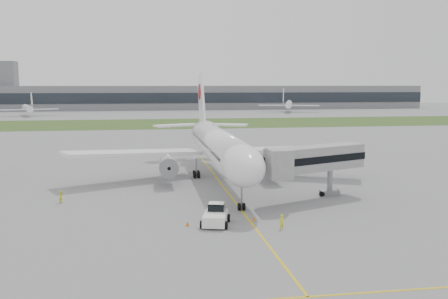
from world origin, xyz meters
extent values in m
plane|color=gray|center=(0.00, 0.00, 0.00)|extent=(600.00, 600.00, 0.00)
cube|color=#304C1C|center=(0.00, 120.00, 0.01)|extent=(600.00, 50.00, 0.02)
cube|color=gray|center=(0.00, 230.00, 7.00)|extent=(320.00, 22.00, 14.00)
cube|color=#21262F|center=(0.00, 219.00, 7.00)|extent=(320.00, 0.60, 6.00)
cylinder|color=white|center=(0.00, 4.00, 5.60)|extent=(5.00, 38.00, 5.00)
ellipsoid|color=white|center=(0.00, -15.50, 5.60)|extent=(5.00, 11.00, 5.00)
cube|color=black|center=(0.00, -16.50, 6.50)|extent=(3.20, 1.54, 1.14)
cone|color=white|center=(0.00, 26.00, 6.40)|extent=(5.00, 10.53, 6.16)
cube|color=white|center=(-13.00, 6.00, 4.40)|extent=(22.13, 13.52, 1.70)
cube|color=white|center=(13.00, 6.00, 4.40)|extent=(22.13, 13.52, 1.70)
cylinder|color=gray|center=(-8.00, 1.50, 3.00)|extent=(2.70, 5.20, 2.70)
cylinder|color=gray|center=(8.00, 1.50, 3.00)|extent=(2.70, 5.20, 2.70)
cube|color=white|center=(0.00, 27.50, 11.50)|extent=(0.45, 10.90, 12.76)
cylinder|color=#AB090B|center=(0.00, 28.50, 13.50)|extent=(0.60, 3.20, 3.20)
cube|color=white|center=(-5.00, 28.50, 6.80)|extent=(9.54, 6.34, 0.35)
cube|color=white|center=(5.00, 28.50, 6.80)|extent=(9.54, 6.34, 0.35)
cylinder|color=gray|center=(0.00, -15.00, 1.55)|extent=(0.24, 0.24, 3.10)
cylinder|color=black|center=(-3.20, 7.00, 0.55)|extent=(1.40, 1.10, 1.10)
cylinder|color=black|center=(3.20, 7.00, 0.55)|extent=(1.40, 1.10, 1.10)
cube|color=white|center=(-4.00, -20.77, 0.76)|extent=(3.36, 4.73, 1.14)
cube|color=white|center=(-3.72, -19.67, 1.71)|extent=(2.03, 1.90, 0.95)
cube|color=black|center=(-3.72, -19.67, 1.76)|extent=(2.09, 1.95, 0.81)
cylinder|color=black|center=(-4.89, -19.07, 0.43)|extent=(0.53, 0.91, 0.86)
cylinder|color=black|center=(-2.40, -19.71, 0.43)|extent=(0.53, 0.91, 0.86)
cylinder|color=black|center=(-5.60, -21.84, 0.43)|extent=(0.53, 0.91, 0.86)
cylinder|color=black|center=(-3.11, -22.47, 0.43)|extent=(0.53, 0.91, 0.86)
cube|color=#A7A7A9|center=(10.74, -10.65, 5.47)|extent=(14.82, 8.58, 3.16)
cube|color=black|center=(10.74, -10.65, 5.47)|extent=(15.05, 8.76, 0.95)
cube|color=#A7A7A9|center=(4.83, -14.25, 5.47)|extent=(2.74, 3.58, 3.58)
cylinder|color=gray|center=(13.45, -8.95, 2.00)|extent=(0.74, 0.74, 4.00)
cube|color=gray|center=(13.45, -8.95, 0.37)|extent=(2.90, 2.33, 0.74)
cylinder|color=black|center=(12.19, -9.48, 0.37)|extent=(0.57, 0.80, 0.74)
cylinder|color=black|center=(14.71, -8.42, 0.37)|extent=(0.57, 0.80, 0.74)
cone|color=orange|center=(-7.03, -20.71, 0.29)|extent=(0.42, 0.42, 0.57)
cone|color=orange|center=(0.50, -19.84, 0.25)|extent=(0.36, 0.36, 0.50)
imported|color=yellow|center=(2.65, -23.37, 0.81)|extent=(0.69, 0.58, 1.61)
imported|color=#F8FF2A|center=(-22.08, -7.65, 0.79)|extent=(0.82, 0.93, 1.58)
camera|label=1|loc=(-11.28, -72.66, 15.16)|focal=40.00mm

